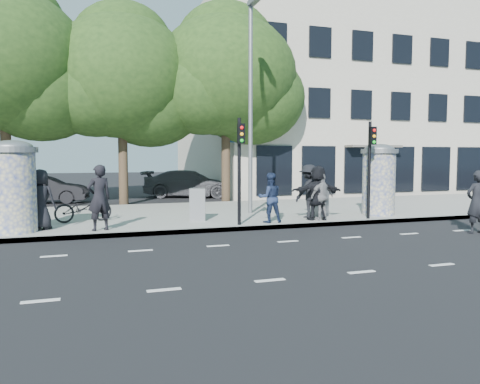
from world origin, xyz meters
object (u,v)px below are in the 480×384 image
object	(u,v)px
traffic_pole_near	(240,160)
ped_f	(318,193)
car_mid	(44,189)
traffic_pole_far	(370,160)
street_lamp	(251,91)
ped_b	(99,198)
ped_c	(270,198)
man_road	(477,202)
ped_d	(309,191)
bicycle	(83,207)
ped_e	(322,197)
ad_column_right	(379,178)
ped_a	(41,199)
cabinet_left	(197,204)
ad_column_left	(14,184)
car_right	(190,184)
cabinet_right	(321,202)

from	to	relation	value
traffic_pole_near	ped_f	xyz separation A→B (m)	(2.93, 0.31, -1.14)
car_mid	traffic_pole_far	bearing A→B (deg)	-125.54
street_lamp	ped_b	bearing A→B (deg)	-155.75
ped_c	traffic_pole_far	bearing A→B (deg)	-178.23
street_lamp	man_road	world-z (taller)	street_lamp
ped_d	bicycle	size ratio (longest dim) A/B	1.02
ped_f	man_road	world-z (taller)	ped_f
ped_e	ad_column_right	bearing A→B (deg)	-179.10
ped_f	bicycle	world-z (taller)	ped_f
ad_column_right	ped_a	world-z (taller)	ad_column_right
ped_a	man_road	bearing A→B (deg)	-173.85
ped_c	ped_e	size ratio (longest dim) A/B	1.01
street_lamp	ped_b	xyz separation A→B (m)	(-5.68, -2.56, -3.67)
man_road	traffic_pole_near	bearing A→B (deg)	-21.38
ped_a	man_road	xyz separation A→B (m)	(12.53, -3.97, -0.10)
traffic_pole_far	cabinet_left	bearing A→B (deg)	165.87
ad_column_right	traffic_pole_far	distance (m)	1.52
traffic_pole_near	traffic_pole_far	bearing A→B (deg)	0.00
ped_e	man_road	distance (m)	4.75
ped_d	car_mid	world-z (taller)	ped_d
car_mid	ad_column_left	bearing A→B (deg)	-171.13
ad_column_left	ped_f	distance (m)	9.55
ped_b	bicycle	bearing A→B (deg)	-96.00
street_lamp	ped_a	world-z (taller)	street_lamp
traffic_pole_near	man_road	world-z (taller)	traffic_pole_near
ped_d	car_right	xyz separation A→B (m)	(-1.85, 11.28, -0.33)
ped_c	cabinet_left	size ratio (longest dim) A/B	1.50
traffic_pole_near	man_road	distance (m)	7.33
ad_column_right	ped_e	world-z (taller)	ad_column_right
traffic_pole_near	ad_column_right	bearing A→B (deg)	8.89
ped_c	man_road	xyz separation A→B (m)	(5.47, -3.18, -0.02)
ad_column_left	bicycle	size ratio (longest dim) A/B	1.42
man_road	cabinet_left	bearing A→B (deg)	-27.39
ped_a	ped_c	bearing A→B (deg)	-162.64
cabinet_left	ad_column_right	bearing A→B (deg)	10.37
traffic_pole_near	street_lamp	size ratio (longest dim) A/B	0.42
ad_column_left	ped_a	size ratio (longest dim) A/B	1.46
car_right	street_lamp	bearing A→B (deg)	-156.93
traffic_pole_far	car_right	xyz separation A→B (m)	(-3.72, 12.25, -1.46)
ad_column_right	ped_f	distance (m)	2.97
traffic_pole_far	ped_d	bearing A→B (deg)	152.55
ped_a	traffic_pole_far	bearing A→B (deg)	-161.78
ad_column_right	ped_a	bearing A→B (deg)	179.39
ped_f	ad_column_left	bearing A→B (deg)	9.63
ped_d	man_road	size ratio (longest dim) A/B	0.99
ped_c	car_right	distance (m)	12.00
ad_column_left	ped_d	size ratio (longest dim) A/B	1.40
ad_column_left	car_mid	world-z (taller)	ad_column_left
traffic_pole_far	cabinet_right	size ratio (longest dim) A/B	3.25
bicycle	car_mid	size ratio (longest dim) A/B	0.45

